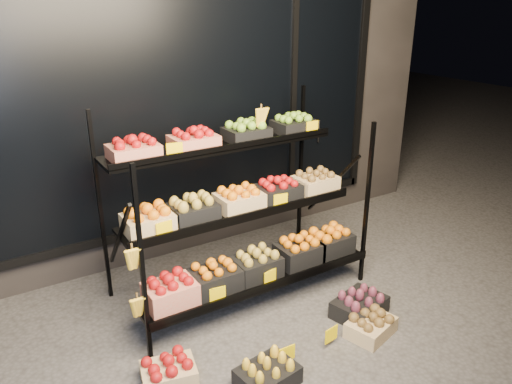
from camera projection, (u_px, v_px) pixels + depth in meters
ground at (281, 326)px, 4.00m from camera, size 24.00×24.00×0.00m
building at (148, 67)px, 5.40m from camera, size 6.00×2.08×3.50m
display_rack at (241, 211)px, 4.18m from camera, size 2.18×1.02×1.69m
tag_floor_a at (287, 358)px, 3.55m from camera, size 0.13×0.01×0.12m
tag_floor_b at (331, 339)px, 3.75m from camera, size 0.13×0.01×0.12m
floor_crate_left at (169, 371)px, 3.39m from camera, size 0.41×0.34×0.19m
floor_crate_midleft at (267, 373)px, 3.36m from camera, size 0.43×0.34×0.20m
floor_crate_midright at (371, 325)px, 3.87m from camera, size 0.43×0.36×0.19m
floor_crate_right at (360, 304)px, 4.10m from camera, size 0.50×0.41×0.21m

